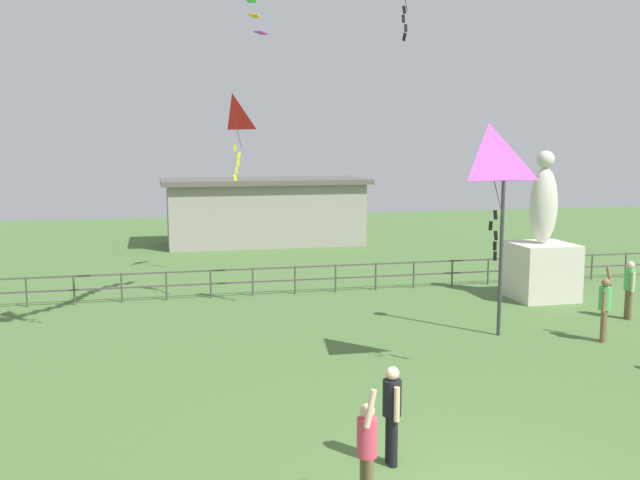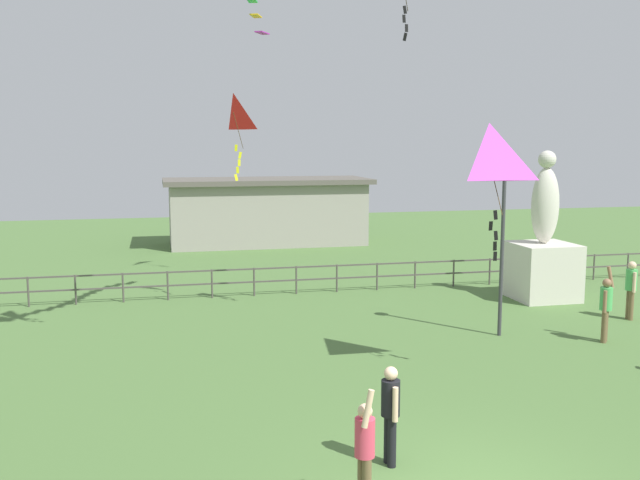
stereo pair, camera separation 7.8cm
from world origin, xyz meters
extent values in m
cube|color=beige|center=(7.90, 11.50, 0.91)|extent=(1.90, 1.90, 1.82)
ellipsoid|color=beige|center=(7.90, 11.50, 3.04)|extent=(0.90, 0.76, 2.44)
sphere|color=beige|center=(7.90, 11.50, 4.51)|extent=(0.56, 0.56, 0.56)
cylinder|color=#38383D|center=(4.50, 7.75, 2.21)|extent=(0.10, 0.10, 4.42)
sphere|color=white|center=(4.50, 7.75, 4.57)|extent=(0.36, 0.36, 0.36)
cylinder|color=brown|center=(-1.52, 0.03, 0.39)|extent=(0.13, 0.13, 0.77)
cylinder|color=#D83F59|center=(-1.51, -0.04, 1.04)|extent=(0.28, 0.28, 0.55)
sphere|color=beige|center=(-1.51, -0.04, 1.42)|extent=(0.21, 0.21, 0.21)
cylinder|color=beige|center=(-1.53, -0.23, 1.53)|extent=(0.20, 0.11, 0.52)
cylinder|color=beige|center=(-1.54, 0.14, 1.01)|extent=(0.08, 0.08, 0.52)
cylinder|color=brown|center=(8.96, 8.56, 0.43)|extent=(0.15, 0.15, 0.86)
cylinder|color=brown|center=(8.92, 8.40, 0.43)|extent=(0.15, 0.15, 0.86)
cylinder|color=#4CB259|center=(8.94, 8.48, 1.16)|extent=(0.31, 0.31, 0.61)
sphere|color=beige|center=(8.94, 8.48, 1.58)|extent=(0.23, 0.23, 0.23)
cylinder|color=beige|center=(8.99, 8.68, 1.12)|extent=(0.09, 0.09, 0.57)
cylinder|color=beige|center=(8.89, 8.28, 1.12)|extent=(0.09, 0.09, 0.57)
cylinder|color=black|center=(-0.72, 1.11, 0.41)|extent=(0.14, 0.14, 0.81)
cylinder|color=black|center=(-0.73, 1.26, 0.41)|extent=(0.14, 0.14, 0.81)
cylinder|color=black|center=(-0.73, 1.18, 1.10)|extent=(0.30, 0.30, 0.57)
sphere|color=beige|center=(-0.73, 1.18, 1.49)|extent=(0.22, 0.22, 0.22)
cylinder|color=beige|center=(-0.72, 0.99, 1.06)|extent=(0.09, 0.09, 0.54)
cylinder|color=beige|center=(-0.74, 1.38, 1.06)|extent=(0.09, 0.09, 0.54)
cylinder|color=brown|center=(6.87, 6.64, 0.42)|extent=(0.14, 0.14, 0.83)
cylinder|color=brown|center=(6.76, 6.52, 0.42)|extent=(0.14, 0.14, 0.83)
cylinder|color=#4CB259|center=(6.81, 6.58, 1.13)|extent=(0.30, 0.30, 0.59)
sphere|color=#8C6647|center=(6.81, 6.58, 1.53)|extent=(0.22, 0.22, 0.22)
cylinder|color=#8C6647|center=(6.99, 6.70, 1.65)|extent=(0.21, 0.21, 0.57)
cylinder|color=#8C6647|center=(6.68, 6.43, 1.09)|extent=(0.09, 0.09, 0.56)
cube|color=black|center=(2.02, 8.56, 8.35)|extent=(0.11, 0.02, 0.21)
cube|color=black|center=(2.00, 8.55, 8.13)|extent=(0.09, 0.03, 0.20)
cube|color=black|center=(2.08, 8.59, 7.91)|extent=(0.09, 0.04, 0.20)
cube|color=black|center=(2.04, 8.57, 7.69)|extent=(0.11, 0.04, 0.21)
pyramid|color=#B22DB2|center=(2.69, 5.03, 4.76)|extent=(1.14, 0.78, 1.19)
cylinder|color=#4C381E|center=(2.68, 4.65, 4.17)|extent=(0.03, 0.76, 1.19)
cube|color=black|center=(2.72, 4.67, 3.54)|extent=(0.10, 0.02, 0.21)
cube|color=black|center=(2.59, 4.61, 3.32)|extent=(0.09, 0.04, 0.20)
cube|color=black|center=(2.75, 4.69, 3.10)|extent=(0.09, 0.03, 0.20)
cube|color=black|center=(2.73, 4.68, 2.88)|extent=(0.09, 0.04, 0.20)
cube|color=black|center=(2.75, 4.69, 2.66)|extent=(0.09, 0.02, 0.20)
pyramid|color=red|center=(-1.93, 12.29, 5.93)|extent=(0.86, 0.90, 1.07)
cylinder|color=#4C381E|center=(-1.78, 12.43, 5.40)|extent=(0.32, 0.29, 1.07)
cube|color=yellow|center=(-1.86, 12.39, 4.88)|extent=(0.09, 0.05, 0.20)
cube|color=yellow|center=(-1.74, 12.45, 4.66)|extent=(0.12, 0.02, 0.21)
cube|color=yellow|center=(-1.77, 12.43, 4.44)|extent=(0.09, 0.02, 0.20)
cube|color=yellow|center=(-1.82, 12.41, 4.22)|extent=(0.09, 0.03, 0.20)
cube|color=yellow|center=(-1.87, 12.38, 4.00)|extent=(0.12, 0.05, 0.21)
cube|color=#1EB759|center=(-1.53, 10.89, 8.86)|extent=(0.38, 0.61, 0.03)
cube|color=yellow|center=(-1.35, 11.43, 8.55)|extent=(0.42, 0.62, 0.03)
cube|color=#B22DB2|center=(-1.11, 11.93, 8.17)|extent=(0.50, 0.61, 0.03)
cylinder|color=#4C4742|center=(-8.17, 14.00, 0.47)|extent=(0.06, 0.06, 0.95)
cylinder|color=#4C4742|center=(-6.78, 14.00, 0.47)|extent=(0.06, 0.06, 0.95)
cylinder|color=#4C4742|center=(-5.34, 14.00, 0.47)|extent=(0.06, 0.06, 0.95)
cylinder|color=#4C4742|center=(-3.95, 14.00, 0.47)|extent=(0.06, 0.06, 0.95)
cylinder|color=#4C4742|center=(-2.54, 14.00, 0.47)|extent=(0.06, 0.06, 0.95)
cylinder|color=#4C4742|center=(-1.16, 14.00, 0.47)|extent=(0.06, 0.06, 0.95)
cylinder|color=#4C4742|center=(0.26, 14.00, 0.47)|extent=(0.06, 0.06, 0.95)
cylinder|color=#4C4742|center=(1.67, 14.00, 0.47)|extent=(0.06, 0.06, 0.95)
cylinder|color=#4C4742|center=(3.09, 14.00, 0.47)|extent=(0.06, 0.06, 0.95)
cylinder|color=#4C4742|center=(4.48, 14.00, 0.47)|extent=(0.06, 0.06, 0.95)
cylinder|color=#4C4742|center=(5.91, 14.00, 0.47)|extent=(0.06, 0.06, 0.95)
cylinder|color=#4C4742|center=(7.30, 14.00, 0.47)|extent=(0.06, 0.06, 0.95)
cylinder|color=#4C4742|center=(8.70, 14.00, 0.47)|extent=(0.06, 0.06, 0.95)
cylinder|color=#4C4742|center=(10.11, 14.00, 0.47)|extent=(0.06, 0.06, 0.95)
cylinder|color=#4C4742|center=(11.49, 14.00, 0.47)|extent=(0.06, 0.06, 0.95)
cylinder|color=#4C4742|center=(12.91, 14.00, 0.47)|extent=(0.06, 0.06, 0.95)
cube|color=#4C4742|center=(0.00, 14.00, 0.91)|extent=(36.00, 0.05, 0.05)
cube|color=#4C4742|center=(0.00, 14.00, 0.47)|extent=(36.00, 0.05, 0.05)
cube|color=gray|center=(1.10, 26.00, 1.51)|extent=(9.48, 3.74, 3.03)
cube|color=#59544C|center=(1.10, 26.00, 3.15)|extent=(10.08, 4.34, 0.24)
camera|label=1|loc=(-4.25, -8.90, 5.05)|focal=39.82mm
camera|label=2|loc=(-4.17, -8.92, 5.05)|focal=39.82mm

